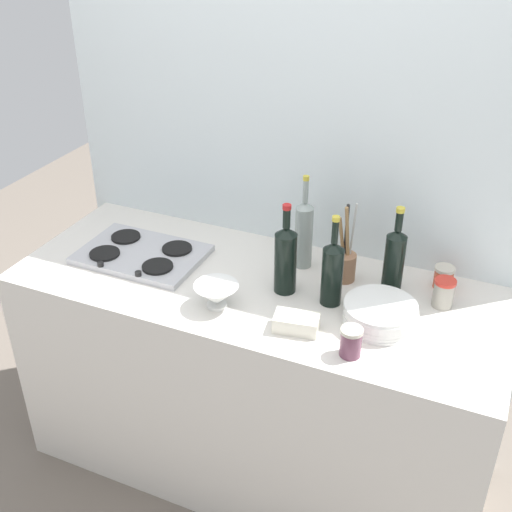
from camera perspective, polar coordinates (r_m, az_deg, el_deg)
The scene contains 15 objects.
ground_plane at distance 2.93m, azimuth 0.00°, elevation -17.44°, with size 6.00×6.00×0.00m, color #6B6056.
counter_block at distance 2.61m, azimuth 0.00°, elevation -10.83°, with size 1.80×0.70×0.90m, color silver.
backsplash_panel at distance 2.55m, azimuth 3.45°, elevation 5.77°, with size 1.90×0.06×2.22m, color silver.
stovetop_hob at distance 2.53m, azimuth -10.13°, elevation 0.15°, with size 0.47×0.32×0.04m.
plate_stack at distance 2.16m, azimuth 10.97°, elevation -5.07°, with size 0.25×0.25×0.08m.
wine_bottle_leftmost at distance 2.19m, azimuth 6.76°, elevation -1.42°, with size 0.07×0.07×0.34m.
wine_bottle_mid_left at distance 2.24m, azimuth 2.64°, elevation -0.18°, with size 0.08×0.08×0.34m.
wine_bottle_mid_right at distance 2.28m, azimuth 12.15°, elevation -0.33°, with size 0.07×0.07×0.33m.
wine_bottle_rightmost at distance 2.39m, azimuth 4.26°, elevation 2.06°, with size 0.07×0.07×0.37m.
mixing_bowl at distance 2.20m, azimuth -3.53°, elevation -3.45°, with size 0.15×0.15×0.09m.
butter_dish at distance 2.10m, azimuth 3.60°, elevation -5.94°, with size 0.15×0.08×0.05m, color silver.
utensil_crock at distance 2.36m, azimuth 7.85°, elevation -0.59°, with size 0.08×0.08×0.30m.
condiment_jar_front at distance 2.40m, azimuth 16.28°, elevation -1.80°, with size 0.07×0.07×0.08m.
condiment_jar_rear at distance 2.01m, azimuth 8.41°, elevation -7.54°, with size 0.07×0.07×0.10m.
condiment_jar_spare at distance 2.29m, azimuth 16.29°, elevation -3.15°, with size 0.07×0.07×0.10m.
Camera 1 is at (0.79, -1.79, 2.18)m, focal length 45.14 mm.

